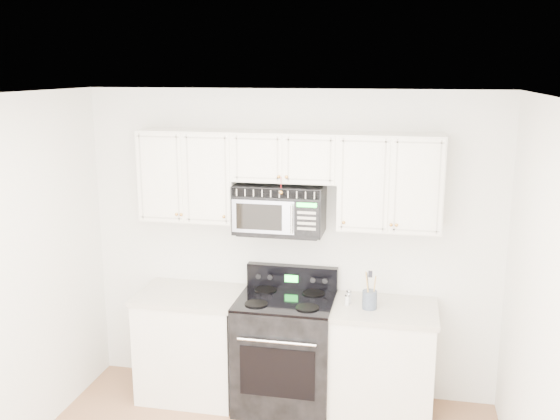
# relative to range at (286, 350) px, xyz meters

# --- Properties ---
(room) EXTENTS (3.51, 3.51, 2.61)m
(room) POSITION_rel_range_xyz_m (-0.02, -1.42, 0.82)
(room) COLOR #885F43
(room) RESTS_ON ground
(base_cabinet_left) EXTENTS (0.86, 0.65, 0.92)m
(base_cabinet_left) POSITION_rel_range_xyz_m (-0.82, 0.02, -0.06)
(base_cabinet_left) COLOR silver
(base_cabinet_left) RESTS_ON ground
(base_cabinet_right) EXTENTS (0.86, 0.65, 0.92)m
(base_cabinet_right) POSITION_rel_range_xyz_m (0.78, 0.02, -0.06)
(base_cabinet_right) COLOR silver
(base_cabinet_right) RESTS_ON ground
(range) EXTENTS (0.78, 0.71, 1.12)m
(range) POSITION_rel_range_xyz_m (0.00, 0.00, 0.00)
(range) COLOR black
(range) RESTS_ON ground
(upper_cabinets) EXTENTS (2.44, 0.37, 0.75)m
(upper_cabinets) POSITION_rel_range_xyz_m (-0.02, 0.16, 1.45)
(upper_cabinets) COLOR silver
(upper_cabinets) RESTS_ON ground
(microwave) EXTENTS (0.72, 0.41, 0.40)m
(microwave) POSITION_rel_range_xyz_m (-0.08, 0.14, 1.16)
(microwave) COLOR black
(microwave) RESTS_ON ground
(utensil_crock) EXTENTS (0.12, 0.12, 0.31)m
(utensil_crock) POSITION_rel_range_xyz_m (0.68, -0.04, 0.51)
(utensil_crock) COLOR #4E5D70
(utensil_crock) RESTS_ON base_cabinet_right
(shaker_salt) EXTENTS (0.04, 0.04, 0.09)m
(shaker_salt) POSITION_rel_range_xyz_m (0.50, -0.00, 0.48)
(shaker_salt) COLOR silver
(shaker_salt) RESTS_ON base_cabinet_right
(shaker_pepper) EXTENTS (0.04, 0.04, 0.11)m
(shaker_pepper) POSITION_rel_range_xyz_m (0.51, 0.06, 0.49)
(shaker_pepper) COLOR silver
(shaker_pepper) RESTS_ON base_cabinet_right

